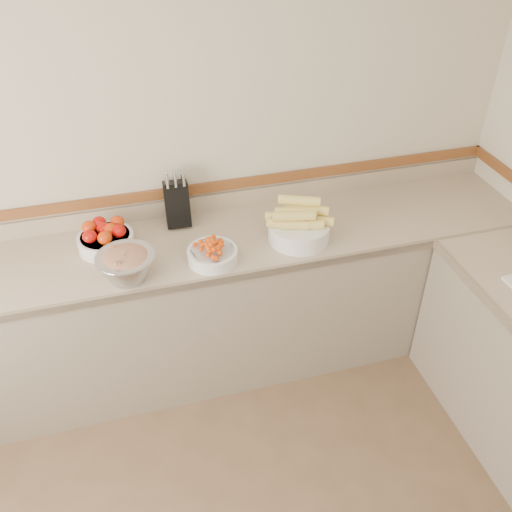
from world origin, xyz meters
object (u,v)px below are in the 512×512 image
object	(u,v)px
knife_block	(177,203)
cherry_tomato_bowl	(212,253)
tomato_bowl	(105,237)
corn_bowl	(299,226)
rhubarb_bowl	(126,264)

from	to	relation	value
knife_block	cherry_tomato_bowl	distance (m)	0.42
tomato_bowl	cherry_tomato_bowl	world-z (taller)	tomato_bowl
tomato_bowl	corn_bowl	xyz separation A→B (m)	(1.00, -0.20, 0.02)
knife_block	corn_bowl	size ratio (longest dim) A/B	0.89
cherry_tomato_bowl	tomato_bowl	bearing A→B (deg)	152.75
cherry_tomato_bowl	rhubarb_bowl	xyz separation A→B (m)	(-0.43, -0.03, 0.04)
cherry_tomato_bowl	corn_bowl	bearing A→B (deg)	7.83
tomato_bowl	rhubarb_bowl	size ratio (longest dim) A/B	1.01
cherry_tomato_bowl	rhubarb_bowl	distance (m)	0.43
cherry_tomato_bowl	corn_bowl	xyz separation A→B (m)	(0.49, 0.07, 0.03)
tomato_bowl	cherry_tomato_bowl	distance (m)	0.58
knife_block	rhubarb_bowl	bearing A→B (deg)	-127.14
corn_bowl	rhubarb_bowl	distance (m)	0.92
tomato_bowl	rhubarb_bowl	xyz separation A→B (m)	(0.08, -0.29, 0.02)
knife_block	rhubarb_bowl	distance (m)	0.53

